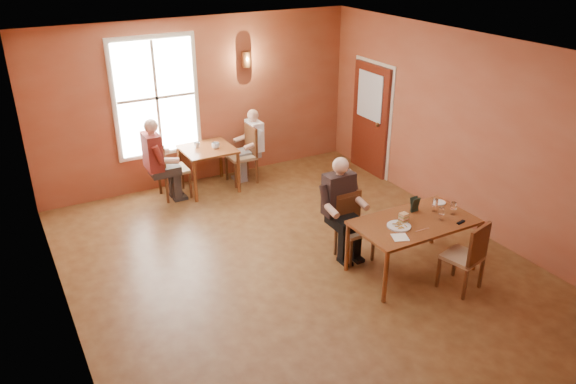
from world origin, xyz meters
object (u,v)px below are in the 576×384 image
main_table (412,246)px  chair_empty (462,255)px  chair_diner_main (355,228)px  diner_white (242,149)px  diner_main (357,214)px  diner_maroon (171,158)px  chair_diner_maroon (174,168)px  second_table (209,168)px  chair_diner_white (241,155)px

main_table → chair_empty: (0.29, -0.64, 0.11)m
chair_diner_main → diner_white: (-0.25, 3.27, 0.17)m
chair_diner_main → diner_main: bearing=90.0°
diner_main → diner_maroon: size_ratio=0.98×
chair_empty → diner_maroon: diner_maroon is taller
main_table → diner_white: size_ratio=1.27×
diner_main → diner_maroon: diner_maroon is taller
chair_diner_main → diner_main: size_ratio=0.67×
chair_diner_maroon → diner_white: bearing=90.0°
chair_diner_main → main_table: bearing=127.6°
chair_diner_main → diner_maroon: size_ratio=0.66×
main_table → second_table: second_table is taller
chair_empty → chair_diner_maroon: 5.14m
chair_diner_main → diner_white: 3.28m
chair_diner_main → chair_empty: bearing=121.3°
chair_empty → diner_main: bearing=107.8°
chair_diner_main → chair_diner_white: bearing=-85.1°
main_table → diner_maroon: size_ratio=1.13×
chair_diner_main → chair_diner_maroon: chair_diner_maroon is taller
diner_main → second_table: 3.44m
main_table → second_table: bearing=110.0°
second_table → chair_diner_maroon: 0.66m
diner_main → main_table: bearing=128.9°
chair_diner_white → diner_maroon: diner_maroon is taller
chair_diner_white → chair_diner_maroon: chair_diner_white is taller
second_table → main_table: bearing=-70.0°
main_table → diner_white: 4.00m
chair_diner_maroon → chair_diner_white: bearing=90.0°
chair_empty → diner_white: 4.68m
second_table → chair_diner_white: (0.65, 0.00, 0.14)m
chair_diner_white → diner_white: 0.12m
diner_white → diner_maroon: (-1.36, 0.00, 0.08)m
second_table → chair_diner_maroon: size_ratio=0.85×
chair_diner_main → diner_main: diner_main is taller
chair_diner_main → chair_diner_white: 3.28m
second_table → diner_maroon: bearing=180.0°
diner_main → diner_maroon: (-1.61, 3.30, 0.01)m
second_table → diner_white: (0.68, 0.00, 0.25)m
main_table → chair_empty: bearing=-65.9°
diner_main → diner_maroon: bearing=-64.0°
main_table → chair_diner_main: size_ratio=1.71×
chair_diner_maroon → diner_maroon: diner_maroon is taller
main_table → chair_diner_white: chair_diner_white is taller
chair_diner_main → diner_maroon: bearing=-63.8°
diner_white → chair_diner_maroon: size_ratio=1.22×
main_table → chair_empty: size_ratio=1.67×
main_table → diner_maroon: (-2.11, 3.92, 0.34)m
diner_main → chair_diner_white: diner_main is taller
chair_empty → chair_diner_white: (-1.07, 4.56, 0.04)m
diner_main → diner_white: 3.31m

